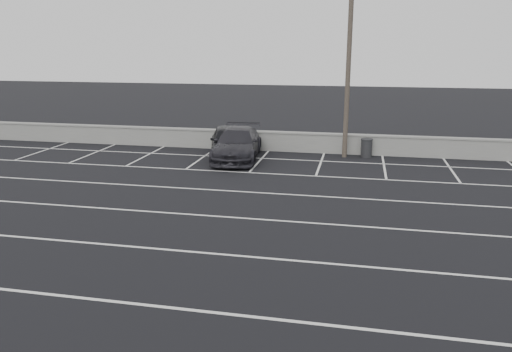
% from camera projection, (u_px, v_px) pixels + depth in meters
% --- Properties ---
extents(ground, '(120.00, 120.00, 0.00)m').
position_uv_depth(ground, '(249.00, 257.00, 13.49)').
color(ground, black).
rests_on(ground, ground).
extents(seawall, '(50.00, 0.45, 1.06)m').
position_uv_depth(seawall, '(306.00, 142.00, 26.61)').
color(seawall, gray).
rests_on(seawall, ground).
extents(stall_lines, '(36.00, 20.05, 0.01)m').
position_uv_depth(stall_lines, '(273.00, 207.00, 17.68)').
color(stall_lines, silver).
rests_on(stall_lines, ground).
extents(car_left, '(3.12, 5.08, 1.61)m').
position_uv_depth(car_left, '(229.00, 141.00, 25.38)').
color(car_left, black).
rests_on(car_left, ground).
extents(car_right, '(2.70, 5.48, 1.53)m').
position_uv_depth(car_right, '(237.00, 144.00, 24.94)').
color(car_right, '#232228').
rests_on(car_right, ground).
extents(utility_pole, '(1.20, 0.24, 8.96)m').
position_uv_depth(utility_pole, '(348.00, 67.00, 24.43)').
color(utility_pole, '#4C4238').
rests_on(utility_pole, ground).
extents(trash_bin, '(0.63, 0.63, 0.94)m').
position_uv_depth(trash_bin, '(366.00, 148.00, 25.47)').
color(trash_bin, '#242426').
rests_on(trash_bin, ground).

